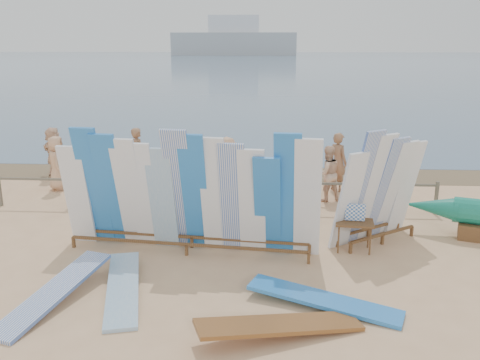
# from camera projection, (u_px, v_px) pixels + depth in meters

# --- Properties ---
(ground) EXTENTS (160.00, 160.00, 0.00)m
(ground) POSITION_uv_depth(u_px,v_px,m) (197.00, 253.00, 11.09)
(ground) COLOR tan
(ground) RESTS_ON ground
(ocean) EXTENTS (320.00, 240.00, 0.02)m
(ocean) POSITION_uv_depth(u_px,v_px,m) (265.00, 60.00, 134.43)
(ocean) COLOR #445E7A
(ocean) RESTS_ON ground
(wet_sand_strip) EXTENTS (40.00, 2.60, 0.01)m
(wet_sand_strip) POSITION_uv_depth(u_px,v_px,m) (226.00, 172.00, 18.03)
(wet_sand_strip) COLOR brown
(wet_sand_strip) RESTS_ON ground
(distant_ship) EXTENTS (45.00, 8.00, 14.00)m
(distant_ship) POSITION_uv_depth(u_px,v_px,m) (234.00, 40.00, 183.83)
(distant_ship) COLOR #999EA3
(distant_ship) RESTS_ON ocean
(fence) EXTENTS (12.08, 0.08, 0.90)m
(fence) POSITION_uv_depth(u_px,v_px,m) (212.00, 188.00, 13.82)
(fence) COLOR #69614F
(fence) RESTS_ON ground
(main_surfboard_rack) EXTENTS (5.68, 1.29, 2.78)m
(main_surfboard_rack) POSITION_uv_depth(u_px,v_px,m) (188.00, 197.00, 10.87)
(main_surfboard_rack) COLOR brown
(main_surfboard_rack) RESTS_ON ground
(side_surfboard_rack) EXTENTS (2.26, 1.83, 2.70)m
(side_surfboard_rack) POSITION_uv_depth(u_px,v_px,m) (378.00, 192.00, 11.44)
(side_surfboard_rack) COLOR brown
(side_surfboard_rack) RESTS_ON ground
(vendor_table) EXTENTS (0.87, 0.65, 1.08)m
(vendor_table) POSITION_uv_depth(u_px,v_px,m) (354.00, 235.00, 11.16)
(vendor_table) COLOR brown
(vendor_table) RESTS_ON ground
(flat_board_c) EXTENTS (2.72, 1.46, 0.38)m
(flat_board_c) POSITION_uv_depth(u_px,v_px,m) (280.00, 336.00, 7.97)
(flat_board_c) COLOR brown
(flat_board_c) RESTS_ON ground
(flat_board_a) EXTENTS (1.20, 2.75, 0.22)m
(flat_board_a) POSITION_uv_depth(u_px,v_px,m) (123.00, 293.00, 9.34)
(flat_board_a) COLOR #81ACCF
(flat_board_a) RESTS_ON ground
(flat_board_d) EXTENTS (2.72, 1.47, 0.24)m
(flat_board_d) POSITION_uv_depth(u_px,v_px,m) (323.00, 306.00, 8.87)
(flat_board_d) COLOR blue
(flat_board_d) RESTS_ON ground
(flat_board_e) EXTENTS (1.32, 2.73, 0.42)m
(flat_board_e) POSITION_uv_depth(u_px,v_px,m) (55.00, 302.00, 8.99)
(flat_board_e) COLOR white
(flat_board_e) RESTS_ON ground
(beach_chair_left) EXTENTS (0.53, 0.55, 0.83)m
(beach_chair_left) POSITION_uv_depth(u_px,v_px,m) (257.00, 192.00, 14.78)
(beach_chair_left) COLOR red
(beach_chair_left) RESTS_ON ground
(beach_chair_right) EXTENTS (0.68, 0.69, 0.78)m
(beach_chair_right) POSITION_uv_depth(u_px,v_px,m) (227.00, 194.00, 14.64)
(beach_chair_right) COLOR red
(beach_chair_right) RESTS_ON ground
(stroller) EXTENTS (0.79, 0.94, 1.11)m
(stroller) POSITION_uv_depth(u_px,v_px,m) (292.00, 186.00, 14.69)
(stroller) COLOR red
(stroller) RESTS_ON ground
(beachgoer_0) EXTENTS (0.66, 0.91, 1.69)m
(beachgoer_0) POSITION_uv_depth(u_px,v_px,m) (57.00, 163.00, 15.71)
(beachgoer_0) COLOR tan
(beachgoer_0) RESTS_ON ground
(beachgoer_extra_1) EXTENTS (0.87, 0.97, 1.56)m
(beachgoer_extra_1) POSITION_uv_depth(u_px,v_px,m) (82.00, 160.00, 16.41)
(beachgoer_extra_1) COLOR #8C6042
(beachgoer_extra_1) RESTS_ON ground
(beachgoer_8) EXTENTS (0.87, 0.63, 1.63)m
(beachgoer_8) POSITION_uv_depth(u_px,v_px,m) (327.00, 173.00, 14.60)
(beachgoer_8) COLOR beige
(beachgoer_8) RESTS_ON ground
(beachgoer_10) EXTENTS (0.92, 1.01, 1.63)m
(beachgoer_10) POSITION_uv_depth(u_px,v_px,m) (383.00, 167.00, 15.36)
(beachgoer_10) COLOR #8C6042
(beachgoer_10) RESTS_ON ground
(beachgoer_2) EXTENTS (0.39, 0.76, 1.54)m
(beachgoer_2) POSITION_uv_depth(u_px,v_px,m) (164.00, 175.00, 14.61)
(beachgoer_2) COLOR beige
(beachgoer_2) RESTS_ON ground
(beachgoer_11) EXTENTS (1.61, 1.36, 1.74)m
(beachgoer_11) POSITION_uv_depth(u_px,v_px,m) (54.00, 153.00, 17.12)
(beachgoer_11) COLOR beige
(beachgoer_11) RESTS_ON ground
(beachgoer_7) EXTENTS (0.71, 0.74, 1.82)m
(beachgoer_7) POSITION_uv_depth(u_px,v_px,m) (338.00, 162.00, 15.62)
(beachgoer_7) COLOR #8C6042
(beachgoer_7) RESTS_ON ground
(beachgoer_3) EXTENTS (0.95, 1.11, 1.62)m
(beachgoer_3) POSITION_uv_depth(u_px,v_px,m) (228.00, 163.00, 15.93)
(beachgoer_3) COLOR tan
(beachgoer_3) RESTS_ON ground
(beachgoer_1) EXTENTS (0.57, 0.74, 1.80)m
(beachgoer_1) POSITION_uv_depth(u_px,v_px,m) (138.00, 155.00, 16.57)
(beachgoer_1) COLOR #8C6042
(beachgoer_1) RESTS_ON ground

